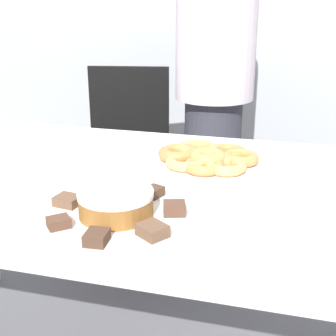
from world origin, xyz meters
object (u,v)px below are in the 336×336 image
office_chair_left (126,167)px  plate_donuts (208,166)px  person_standing (214,86)px  frosted_cake (116,203)px  plate_cake (116,217)px

office_chair_left → plate_donuts: size_ratio=2.60×
person_standing → office_chair_left: (-0.43, 0.06, -0.43)m
person_standing → office_chair_left: size_ratio=1.81×
plate_donuts → frosted_cake: size_ratio=2.00×
plate_cake → plate_donuts: size_ratio=1.05×
person_standing → plate_cake: (-0.04, -1.07, -0.12)m
office_chair_left → frosted_cake: size_ratio=5.19×
person_standing → plate_cake: size_ratio=4.50×
person_standing → office_chair_left: bearing=171.5°
office_chair_left → plate_cake: office_chair_left is taller
person_standing → frosted_cake: 1.07m
plate_cake → plate_donuts: bearing=70.6°
person_standing → plate_donuts: size_ratio=4.71×
person_standing → office_chair_left: 0.61m
person_standing → plate_donuts: (0.10, -0.68, -0.12)m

